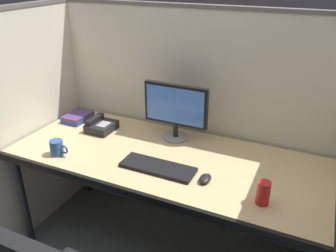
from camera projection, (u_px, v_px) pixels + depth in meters
name	position (u px, v px, depth m)	size (l,w,h in m)	color
cubicle_partition_rear	(192.00, 121.00, 2.42)	(2.21, 0.06, 1.57)	beige
cubicle_partition_left	(28.00, 125.00, 2.35)	(0.06, 1.41, 1.57)	beige
desk	(164.00, 164.00, 2.09)	(1.90, 0.80, 0.74)	tan
monitor_center	(176.00, 108.00, 2.20)	(0.43, 0.17, 0.37)	gray
keyboard_main	(158.00, 167.00, 1.94)	(0.43, 0.15, 0.02)	black
computer_mouse	(205.00, 179.00, 1.83)	(0.06, 0.10, 0.04)	black
book_stack	(78.00, 117.00, 2.54)	(0.15, 0.21, 0.05)	#1E478C
coffee_mug	(57.00, 148.00, 2.07)	(0.13, 0.08, 0.09)	#264C8C
soda_can	(263.00, 193.00, 1.64)	(0.07, 0.07, 0.12)	red
desk_phone	(101.00, 126.00, 2.38)	(0.17, 0.19, 0.09)	black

